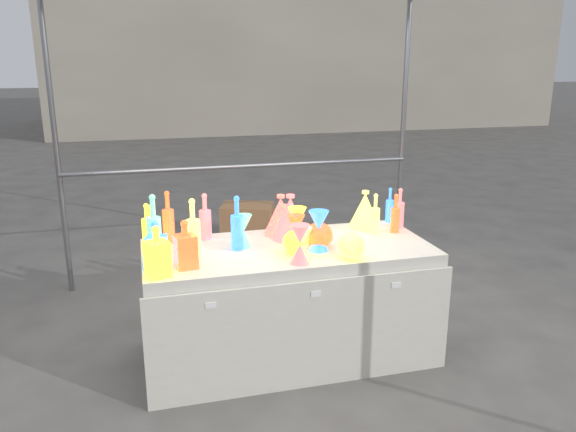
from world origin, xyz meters
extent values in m
plane|color=slate|center=(0.00, 0.00, 0.00)|extent=(80.00, 80.00, 0.00)
cylinder|color=gray|center=(-1.50, 1.50, 1.20)|extent=(0.04, 0.04, 2.40)
cylinder|color=gray|center=(1.50, 1.50, 1.20)|extent=(0.04, 0.04, 2.40)
cylinder|color=gray|center=(0.00, 1.47, 1.00)|extent=(3.00, 0.04, 0.04)
cube|color=silver|center=(0.00, 0.00, 0.38)|extent=(1.80, 0.80, 0.75)
cube|color=silver|center=(0.00, -0.42, 0.34)|extent=(1.84, 0.02, 0.68)
cube|color=white|center=(-0.55, -0.43, 0.60)|extent=(0.06, 0.00, 0.03)
cube|color=white|center=(0.05, -0.43, 0.60)|extent=(0.06, 0.00, 0.03)
cube|color=white|center=(0.55, -0.43, 0.60)|extent=(0.06, 0.00, 0.03)
cube|color=#B1A894|center=(4.00, 14.00, 3.00)|extent=(14.00, 6.00, 6.00)
cube|color=#A27149|center=(0.21, 2.49, 0.20)|extent=(0.64, 0.55, 0.39)
cube|color=#A27149|center=(0.54, 2.46, 0.03)|extent=(0.84, 0.68, 0.06)
camera|label=1|loc=(-0.87, -3.24, 1.89)|focal=35.00mm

